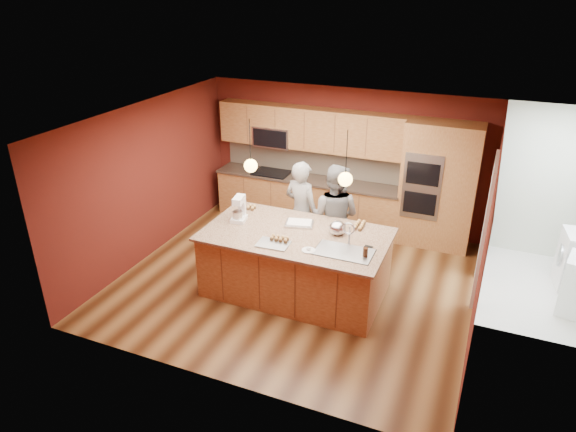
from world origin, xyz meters
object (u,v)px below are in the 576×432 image
at_px(person_left, 301,212).
at_px(person_right, 334,217).
at_px(mixing_bowl, 337,228).
at_px(island, 297,263).
at_px(stand_mixer, 239,210).

distance_m(person_left, person_right, 0.59).
height_order(person_left, mixing_bowl, person_left).
bearing_deg(island, person_left, 107.54).
xyz_separation_m(person_left, mixing_bowl, (0.89, -0.82, 0.23)).
bearing_deg(mixing_bowl, island, -159.28).
distance_m(island, person_left, 1.15).
bearing_deg(stand_mixer, person_left, 44.53).
bearing_deg(person_right, mixing_bowl, 113.44).
relative_size(person_left, person_right, 0.99).
height_order(stand_mixer, mixing_bowl, stand_mixer).
relative_size(person_right, stand_mixer, 4.49).
bearing_deg(person_left, person_right, -164.13).
bearing_deg(person_left, mixing_bowl, 153.46).
bearing_deg(stand_mixer, island, -14.32).
distance_m(person_left, mixing_bowl, 1.23).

